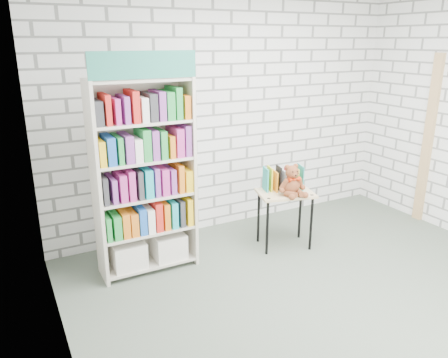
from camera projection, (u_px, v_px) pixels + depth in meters
name	position (u px, v px, depth m)	size (l,w,h in m)	color
ground	(336.00, 299.00, 3.96)	(4.50, 4.50, 0.00)	#4C574A
room_shell	(354.00, 101.00, 3.41)	(4.52, 4.02, 2.81)	silver
bookshelf	(144.00, 176.00, 4.22)	(0.96, 0.37, 2.16)	beige
display_table	(285.00, 200.00, 4.83)	(0.69, 0.56, 0.64)	tan
table_books	(283.00, 179.00, 4.85)	(0.45, 0.29, 0.25)	teal
teddy_bear	(292.00, 183.00, 4.68)	(0.31, 0.29, 0.34)	brown
door_trim	(428.00, 140.00, 5.43)	(0.05, 0.12, 2.10)	tan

